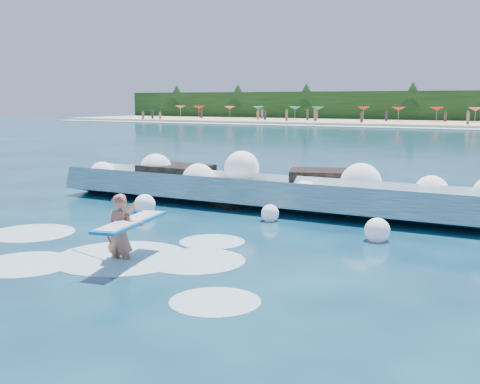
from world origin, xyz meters
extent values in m
plane|color=#07213B|center=(0.00, 0.00, 0.00)|extent=(200.00, 200.00, 0.00)
cube|color=#356C84|center=(0.39, 6.13, 0.40)|extent=(16.08, 2.45, 1.34)
cube|color=white|center=(0.39, 6.93, 0.80)|extent=(16.08, 1.13, 0.63)
cube|color=black|center=(-4.12, 7.08, 0.47)|extent=(2.56, 1.96, 1.34)
cube|color=black|center=(-1.12, 6.28, 0.36)|extent=(2.35, 2.24, 1.03)
cube|color=black|center=(1.58, 7.48, 0.51)|extent=(2.52, 2.28, 1.45)
imported|color=#A2614B|center=(0.37, -1.43, 0.61)|extent=(0.72, 0.52, 1.84)
cube|color=#0B74BF|center=(0.65, -1.38, 0.92)|extent=(1.07, 2.58, 0.06)
cube|color=white|center=(0.65, -1.38, 0.94)|extent=(0.92, 2.36, 0.06)
cylinder|color=black|center=(0.55, -2.63, 0.45)|extent=(0.01, 0.91, 0.43)
sphere|color=white|center=(-6.85, 6.03, 0.71)|extent=(1.00, 1.00, 1.00)
sphere|color=white|center=(-4.86, 6.80, 0.94)|extent=(1.22, 1.22, 1.22)
sphere|color=white|center=(-2.33, 5.89, 0.81)|extent=(1.16, 1.16, 1.16)
sphere|color=white|center=(-0.95, 6.52, 1.24)|extent=(1.21, 1.21, 1.21)
sphere|color=white|center=(1.65, 5.91, 0.64)|extent=(0.82, 0.82, 0.82)
sphere|color=white|center=(3.35, 6.34, 1.01)|extent=(1.28, 1.28, 1.28)
sphere|color=white|center=(5.39, 6.76, 0.83)|extent=(1.04, 1.04, 1.04)
sphere|color=white|center=(-2.93, 3.64, 0.23)|extent=(0.69, 0.69, 0.69)
sphere|color=white|center=(1.24, 4.30, 0.23)|extent=(0.53, 0.53, 0.53)
sphere|color=white|center=(4.77, 3.37, 0.26)|extent=(0.66, 0.66, 0.66)
ellipsoid|color=silver|center=(0.14, -1.15, 0.00)|extent=(3.21, 3.21, 0.16)
ellipsoid|color=silver|center=(-1.35, -2.62, 0.00)|extent=(2.23, 2.23, 0.11)
ellipsoid|color=silver|center=(1.75, -0.55, 0.00)|extent=(2.33, 2.33, 0.12)
ellipsoid|color=silver|center=(-3.69, -0.35, 0.00)|extent=(2.37, 2.37, 0.12)
ellipsoid|color=silver|center=(1.13, 1.20, 0.00)|extent=(1.71, 1.71, 0.09)
ellipsoid|color=silver|center=(3.60, -2.69, 0.00)|extent=(1.69, 1.69, 0.08)
cone|color=#DF415A|center=(-55.97, 82.08, 2.25)|extent=(2.00, 2.00, 0.50)
cone|color=red|center=(-49.52, 78.45, 2.25)|extent=(2.00, 2.00, 0.50)
cone|color=#DF415A|center=(-44.07, 80.00, 2.25)|extent=(2.00, 2.00, 0.50)
cone|color=#137C67|center=(-38.75, 80.58, 2.25)|extent=(2.00, 2.00, 0.50)
cone|color=#137C67|center=(-31.66, 79.97, 2.25)|extent=(2.00, 2.00, 0.50)
cone|color=#137C67|center=(-27.15, 78.69, 2.25)|extent=(2.00, 2.00, 0.50)
cone|color=red|center=(-20.63, 81.80, 2.25)|extent=(2.00, 2.00, 0.50)
cone|color=red|center=(-14.47, 79.41, 2.25)|extent=(2.00, 2.00, 0.50)
cone|color=red|center=(-9.38, 81.82, 2.25)|extent=(2.00, 2.00, 0.50)
cone|color=#DF415A|center=(-3.76, 80.40, 2.25)|extent=(2.00, 2.00, 0.50)
cube|color=#3F332D|center=(-9.56, 71.18, 1.08)|extent=(0.35, 0.22, 1.36)
cube|color=brown|center=(-48.90, 78.31, 1.16)|extent=(0.35, 0.22, 1.53)
cube|color=#8C664C|center=(-48.78, 76.12, 1.13)|extent=(0.35, 0.22, 1.47)
cube|color=#262633|center=(-39.56, 76.56, 1.10)|extent=(0.35, 0.22, 1.41)
cube|color=#3F332D|center=(-6.01, 81.42, 1.09)|extent=(0.35, 0.22, 1.37)
cube|color=#8C664C|center=(-7.76, 79.96, 1.09)|extent=(0.35, 0.22, 1.38)
cube|color=brown|center=(-38.71, 78.03, 1.10)|extent=(0.35, 0.22, 1.40)
cube|color=#8C664C|center=(-29.94, 74.36, 1.15)|extent=(0.35, 0.22, 1.49)
cube|color=#3F332D|center=(-38.68, 74.99, 1.21)|extent=(0.35, 0.22, 1.62)
cube|color=#8C664C|center=(-45.67, 69.51, 0.82)|extent=(0.35, 0.22, 1.49)
cube|color=#262633|center=(-49.83, 79.50, 1.20)|extent=(0.35, 0.22, 1.60)
cube|color=#8C664C|center=(-28.01, 76.64, 1.21)|extent=(0.35, 0.22, 1.61)
cube|color=#8C664C|center=(-32.22, 81.21, 1.17)|extent=(0.35, 0.22, 1.54)
cube|color=#262633|center=(-19.30, 80.55, 1.08)|extent=(0.35, 0.22, 1.37)
camera|label=1|loc=(9.04, -11.51, 3.58)|focal=45.00mm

